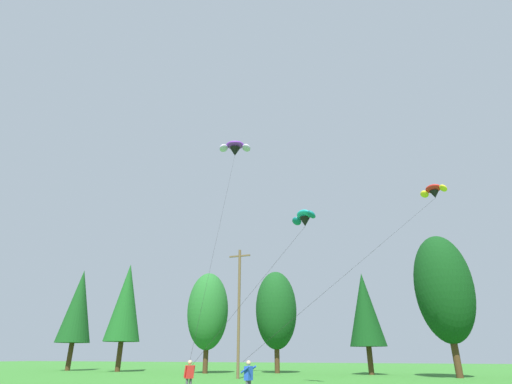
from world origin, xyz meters
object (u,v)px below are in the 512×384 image
object	(u,v)px
parafoil_kite_high_teal	(304,218)
parafoil_kite_far_purple	(235,148)
utility_pole	(239,307)
kite_flyer_near	(189,375)
parafoil_kite_mid_red_yellow	(434,191)
kite_flyer_mid	(248,377)

from	to	relation	value
parafoil_kite_high_teal	parafoil_kite_far_purple	xyz separation A→B (m)	(-10.67, 11.02, 13.85)
utility_pole	kite_flyer_near	distance (m)	17.35
parafoil_kite_mid_red_yellow	parafoil_kite_high_teal	bearing A→B (deg)	-143.80
kite_flyer_near	parafoil_kite_mid_red_yellow	world-z (taller)	parafoil_kite_mid_red_yellow
kite_flyer_near	parafoil_kite_mid_red_yellow	size ratio (longest dim) A/B	0.10
utility_pole	parafoil_kite_far_purple	xyz separation A→B (m)	(-2.16, 3.08, 19.19)
kite_flyer_mid	parafoil_kite_mid_red_yellow	xyz separation A→B (m)	(10.96, 15.88, 14.03)
parafoil_kite_far_purple	utility_pole	bearing A→B (deg)	-54.99
utility_pole	kite_flyer_near	bearing A→B (deg)	-75.76
parafoil_kite_high_teal	kite_flyer_mid	bearing A→B (deg)	-96.93
utility_pole	parafoil_kite_mid_red_yellow	bearing A→B (deg)	-2.11
utility_pole	kite_flyer_mid	distance (m)	18.86
utility_pole	parafoil_kite_far_purple	bearing A→B (deg)	125.01
utility_pole	parafoil_kite_mid_red_yellow	xyz separation A→B (m)	(18.42, -0.68, 8.95)
utility_pole	parafoil_kite_high_teal	size ratio (longest dim) A/B	1.06
kite_flyer_near	parafoil_kite_far_purple	bearing A→B (deg)	108.03
kite_flyer_near	parafoil_kite_mid_red_yellow	bearing A→B (deg)	47.03
utility_pole	parafoil_kite_mid_red_yellow	world-z (taller)	parafoil_kite_mid_red_yellow
parafoil_kite_mid_red_yellow	parafoil_kite_far_purple	size ratio (longest dim) A/B	0.67
parafoil_kite_mid_red_yellow	parafoil_kite_far_purple	xyz separation A→B (m)	(-20.58, 3.76, 10.24)
kite_flyer_near	parafoil_kite_far_purple	size ratio (longest dim) A/B	0.07
parafoil_kite_high_teal	parafoil_kite_mid_red_yellow	distance (m)	12.80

